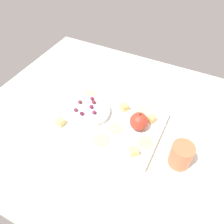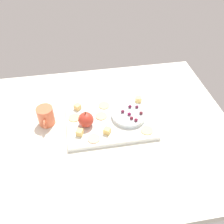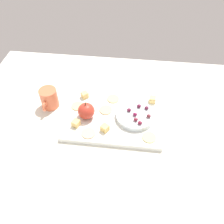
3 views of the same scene
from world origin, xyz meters
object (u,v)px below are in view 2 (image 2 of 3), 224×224
(grape_0, at_px, (129,114))
(grape_2, at_px, (137,107))
(serving_dish, at_px, (129,115))
(grape_5, at_px, (136,120))
(cheese_cube_1, at_px, (80,132))
(cup, at_px, (46,116))
(cheese_cube_3, at_px, (107,131))
(grape_1, at_px, (132,118))
(cracker_1, at_px, (94,139))
(cheese_cube_0, at_px, (78,107))
(cracker_3, at_px, (104,105))
(grape_3, at_px, (141,113))
(grape_6, at_px, (123,111))
(cracker_4, at_px, (147,130))
(apple_whole, at_px, (86,120))
(grape_4, at_px, (130,107))
(cracker_0, at_px, (101,116))
(cracker_2, at_px, (74,118))
(platter, at_px, (110,121))

(grape_0, distance_m, grape_2, 0.06)
(serving_dish, distance_m, grape_5, 0.06)
(serving_dish, bearing_deg, cheese_cube_1, 17.28)
(cup, bearing_deg, cheese_cube_3, 154.13)
(grape_0, distance_m, grape_1, 0.03)
(cracker_1, height_order, grape_0, grape_0)
(cheese_cube_0, bearing_deg, grape_5, 149.16)
(serving_dish, height_order, cracker_3, serving_dish)
(grape_3, bearing_deg, grape_5, 49.75)
(cheese_cube_1, height_order, grape_6, grape_6)
(cheese_cube_3, relative_size, grape_6, 1.60)
(cheese_cube_1, bearing_deg, grape_5, -175.80)
(cheese_cube_1, height_order, cracker_4, cheese_cube_1)
(cheese_cube_1, height_order, cheese_cube_3, same)
(serving_dish, height_order, cracker_4, serving_dish)
(apple_whole, relative_size, grape_4, 4.07)
(cracker_0, bearing_deg, grape_0, 163.68)
(grape_0, bearing_deg, cup, -8.48)
(apple_whole, relative_size, cracker_2, 1.26)
(serving_dish, distance_m, grape_2, 0.05)
(grape_6, relative_size, cup, 0.16)
(grape_2, bearing_deg, cheese_cube_1, 20.37)
(grape_5, height_order, grape_6, same)
(cheese_cube_1, relative_size, grape_2, 1.60)
(cheese_cube_0, distance_m, cracker_2, 0.06)
(cracker_2, height_order, grape_1, grape_1)
(cheese_cube_3, height_order, cracker_0, cheese_cube_3)
(platter, xyz_separation_m, cracker_3, (0.01, -0.10, 0.01))
(apple_whole, distance_m, cheese_cube_3, 0.10)
(platter, relative_size, cracker_2, 7.30)
(serving_dish, height_order, apple_whole, apple_whole)
(grape_3, bearing_deg, serving_dish, -14.50)
(cracker_2, xyz_separation_m, grape_3, (-0.29, 0.05, 0.03))
(cracker_1, bearing_deg, platter, -130.71)
(cracker_4, relative_size, grape_1, 3.23)
(cracker_1, relative_size, grape_3, 3.23)
(platter, relative_size, cheese_cube_1, 14.71)
(cheese_cube_3, distance_m, cup, 0.28)
(apple_whole, relative_size, cup, 0.63)
(apple_whole, xyz_separation_m, cup, (0.17, -0.06, -0.01))
(cheese_cube_0, relative_size, grape_3, 1.60)
(serving_dish, xyz_separation_m, grape_1, (-0.00, 0.04, 0.02))
(apple_whole, height_order, grape_2, apple_whole)
(grape_5, bearing_deg, cracker_0, -28.40)
(cracker_1, height_order, cracker_2, same)
(grape_3, height_order, cup, cup)
(cheese_cube_0, xyz_separation_m, cracker_2, (0.02, 0.06, -0.01))
(serving_dish, height_order, grape_3, grape_3)
(serving_dish, height_order, grape_6, grape_6)
(cheese_cube_3, bearing_deg, grape_6, -133.26)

